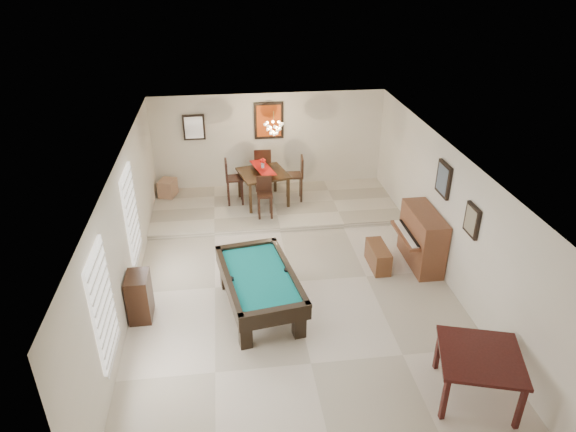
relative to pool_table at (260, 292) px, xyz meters
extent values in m
cube|color=beige|center=(0.68, 0.77, -0.38)|extent=(6.00, 9.00, 0.02)
cube|color=silver|center=(0.68, 5.27, 0.93)|extent=(6.00, 0.04, 2.60)
cube|color=silver|center=(0.68, -3.73, 0.93)|extent=(6.00, 0.04, 2.60)
cube|color=silver|center=(-2.32, 0.77, 0.93)|extent=(0.04, 9.00, 2.60)
cube|color=silver|center=(3.68, 0.77, 0.93)|extent=(0.04, 9.00, 2.60)
cube|color=white|center=(0.68, 0.77, 2.23)|extent=(6.00, 9.00, 0.04)
cube|color=beige|center=(0.68, 4.02, -0.31)|extent=(6.00, 2.50, 0.12)
cube|color=white|center=(-2.29, -1.43, 1.03)|extent=(0.06, 1.00, 1.70)
cube|color=white|center=(-2.29, 1.37, 1.03)|extent=(0.06, 1.00, 1.70)
cube|color=brown|center=(2.50, 1.10, -0.13)|extent=(0.34, 0.84, 0.47)
cube|color=black|center=(-2.10, 0.06, 0.06)|extent=(0.38, 0.57, 0.86)
cube|color=#A57759|center=(-2.00, 4.86, -0.03)|extent=(0.50, 0.56, 0.43)
cube|color=#D84C14|center=(0.68, 5.23, 1.53)|extent=(0.75, 0.06, 0.95)
cube|color=white|center=(-1.22, 5.23, 1.43)|extent=(0.55, 0.06, 0.65)
cube|color=slate|center=(3.64, 1.07, 1.53)|extent=(0.06, 0.55, 0.65)
cube|color=gray|center=(3.64, -0.23, 1.33)|extent=(0.06, 0.45, 0.55)
camera|label=1|loc=(-0.45, -7.47, 5.45)|focal=32.00mm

